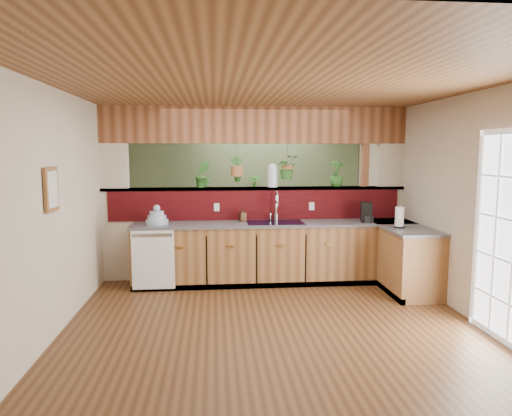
{
  "coord_description": "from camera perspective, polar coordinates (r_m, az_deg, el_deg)",
  "views": [
    {
      "loc": [
        -0.63,
        -5.56,
        1.93
      ],
      "look_at": [
        -0.06,
        0.7,
        1.15
      ],
      "focal_mm": 32.0,
      "sensor_mm": 36.0,
      "label": 1
    }
  ],
  "objects": [
    {
      "name": "floor_plant",
      "position": [
        8.13,
        4.5,
        -3.66
      ],
      "size": [
        0.85,
        0.77,
        0.84
      ],
      "primitive_type": "imported",
      "rotation": [
        0.0,
        0.0,
        -0.17
      ],
      "color": "#296222",
      "rests_on": "ground"
    },
    {
      "name": "shelving_console",
      "position": [
        8.93,
        -2.98,
        -2.15
      ],
      "size": [
        1.64,
        0.45,
        1.09
      ],
      "primitive_type": "cube",
      "rotation": [
        0.0,
        0.0,
        0.01
      ],
      "color": "black",
      "rests_on": "ground"
    },
    {
      "name": "navy_sink",
      "position": [
        6.69,
        2.41,
        -2.48
      ],
      "size": [
        0.82,
        0.5,
        0.18
      ],
      "color": "black",
      "rests_on": "countertop"
    },
    {
      "name": "hanging_plant_a",
      "position": [
        6.92,
        -2.39,
        5.99
      ],
      "size": [
        0.22,
        0.19,
        0.52
      ],
      "color": "brown",
      "rests_on": "header_beam"
    },
    {
      "name": "paper_towel",
      "position": [
        6.49,
        17.5,
        -1.16
      ],
      "size": [
        0.14,
        0.14,
        0.3
      ],
      "color": "black",
      "rests_on": "countertop"
    },
    {
      "name": "coffee_maker",
      "position": [
        6.9,
        13.63,
        -0.58
      ],
      "size": [
        0.16,
        0.26,
        0.29
      ],
      "rotation": [
        0.0,
        0.0,
        -0.26
      ],
      "color": "black",
      "rests_on": "countertop"
    },
    {
      "name": "hanging_plant_b",
      "position": [
        7.0,
        3.97,
        6.38
      ],
      "size": [
        0.35,
        0.31,
        0.48
      ],
      "color": "brown",
      "rests_on": "header_beam"
    },
    {
      "name": "french_door",
      "position": [
        5.23,
        28.62,
        -3.49
      ],
      "size": [
        0.06,
        1.02,
        2.16
      ],
      "primitive_type": "cube",
      "color": "white",
      "rests_on": "ground"
    },
    {
      "name": "soap_dispenser",
      "position": [
        6.75,
        -1.7,
        -0.84
      ],
      "size": [
        0.11,
        0.11,
        0.2
      ],
      "primitive_type": "imported",
      "rotation": [
        0.0,
        0.0,
        0.29
      ],
      "color": "#362213",
      "rests_on": "countertop"
    },
    {
      "name": "countertop",
      "position": [
        6.76,
        7.48,
        -5.65
      ],
      "size": [
        4.14,
        1.52,
        0.9
      ],
      "color": "brown",
      "rests_on": "ground"
    },
    {
      "name": "dishwasher",
      "position": [
        6.45,
        -12.74,
        -6.31
      ],
      "size": [
        0.58,
        0.03,
        0.82
      ],
      "color": "white",
      "rests_on": "ground"
    },
    {
      "name": "ground",
      "position": [
        5.92,
        1.19,
        -11.96
      ],
      "size": [
        4.6,
        7.0,
        0.01
      ],
      "primitive_type": "cube",
      "color": "#4E2F18",
      "rests_on": "ground"
    },
    {
      "name": "wall_back",
      "position": [
        9.1,
        -1.25,
        3.1
      ],
      "size": [
        4.6,
        0.02,
        2.6
      ],
      "primitive_type": "cube",
      "color": "beige",
      "rests_on": "ground"
    },
    {
      "name": "framed_print",
      "position": [
        5.05,
        -24.21,
        2.14
      ],
      "size": [
        0.04,
        0.35,
        0.45
      ],
      "color": "brown",
      "rests_on": "wall_left"
    },
    {
      "name": "pass_through_ledge",
      "position": [
        6.96,
        -0.02,
        2.46
      ],
      "size": [
        4.6,
        0.21,
        0.04
      ],
      "primitive_type": "cube",
      "color": "brown",
      "rests_on": "ground"
    },
    {
      "name": "wall_front",
      "position": [
        2.24,
        11.45,
        -9.37
      ],
      "size": [
        4.6,
        0.02,
        2.6
      ],
      "primitive_type": "cube",
      "color": "beige",
      "rests_on": "ground"
    },
    {
      "name": "header_beam",
      "position": [
        6.95,
        -0.02,
        10.33
      ],
      "size": [
        4.6,
        0.15,
        0.55
      ],
      "primitive_type": "cube",
      "color": "brown",
      "rests_on": "ground"
    },
    {
      "name": "sage_backwall",
      "position": [
        9.08,
        -1.24,
        3.09
      ],
      "size": [
        4.55,
        0.02,
        2.55
      ],
      "primitive_type": "cube",
      "color": "#5C714D",
      "rests_on": "ground"
    },
    {
      "name": "ceiling",
      "position": [
        5.64,
        1.26,
        13.9
      ],
      "size": [
        4.6,
        7.0,
        0.01
      ],
      "primitive_type": "cube",
      "color": "brown",
      "rests_on": "ground"
    },
    {
      "name": "ledge_plant_right",
      "position": [
        7.17,
        10.05,
        4.24
      ],
      "size": [
        0.26,
        0.26,
        0.4
      ],
      "primitive_type": "imported",
      "rotation": [
        0.0,
        0.0,
        0.2
      ],
      "color": "#296222",
      "rests_on": "pass_through_ledge"
    },
    {
      "name": "glass_jar",
      "position": [
        6.98,
        2.06,
        4.1
      ],
      "size": [
        0.16,
        0.16,
        0.36
      ],
      "color": "silver",
      "rests_on": "pass_through_ledge"
    },
    {
      "name": "ledge_plant_left",
      "position": [
        6.92,
        -6.74,
        4.21
      ],
      "size": [
        0.24,
        0.2,
        0.4
      ],
      "primitive_type": "imported",
      "rotation": [
        0.0,
        0.0,
        0.11
      ],
      "color": "#296222",
      "rests_on": "pass_through_ledge"
    },
    {
      "name": "dish_stack",
      "position": [
        6.64,
        -12.27,
        -1.26
      ],
      "size": [
        0.32,
        0.32,
        0.28
      ],
      "color": "#9CB1CA",
      "rests_on": "countertop"
    },
    {
      "name": "shelf_plant_a",
      "position": [
        8.84,
        -6.21,
        2.51
      ],
      "size": [
        0.24,
        0.2,
        0.38
      ],
      "primitive_type": "imported",
      "rotation": [
        0.0,
        0.0,
        -0.4
      ],
      "color": "#296222",
      "rests_on": "shelving_console"
    },
    {
      "name": "pass_through_partition",
      "position": [
        6.98,
        0.22,
        0.99
      ],
      "size": [
        4.6,
        0.21,
        2.6
      ],
      "color": "beige",
      "rests_on": "ground"
    },
    {
      "name": "wall_right",
      "position": [
        6.32,
        22.44,
        0.81
      ],
      "size": [
        0.02,
        7.0,
        2.6
      ],
      "primitive_type": "cube",
      "color": "beige",
      "rests_on": "ground"
    },
    {
      "name": "faucet",
      "position": [
        6.8,
        2.54,
        0.41
      ],
      "size": [
        0.19,
        0.2,
        0.45
      ],
      "color": "#B7B7B2",
      "rests_on": "countertop"
    },
    {
      "name": "wall_left",
      "position": [
        5.84,
        -21.81,
        0.37
      ],
      "size": [
        0.02,
        7.0,
        2.6
      ],
      "primitive_type": "cube",
      "color": "beige",
      "rests_on": "ground"
    },
    {
      "name": "shelf_plant_b",
      "position": [
        8.87,
        -0.22,
        2.72
      ],
      "size": [
        0.3,
        0.3,
        0.43
      ],
      "primitive_type": "imported",
      "rotation": [
        0.0,
        0.0,
        -0.31
      ],
      "color": "#296222",
      "rests_on": "shelving_console"
    }
  ]
}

